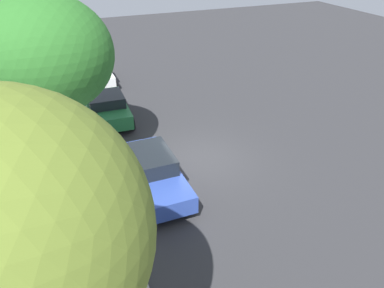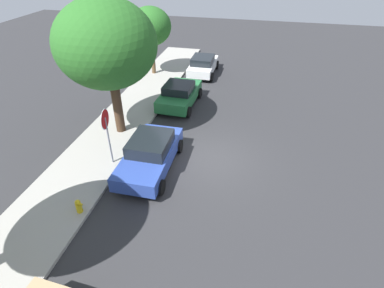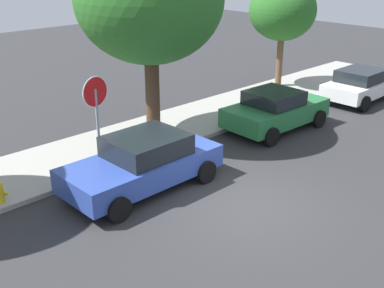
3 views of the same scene
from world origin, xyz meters
The scene contains 8 objects.
ground_plane centered at (0.00, 0.00, 0.00)m, with size 60.00×60.00×0.00m, color #2D2D30.
sidewalk_curb centered at (0.00, 5.32, 0.07)m, with size 32.00×3.08×0.14m, color #9E9B93.
stop_sign centered at (-1.43, 4.23, 1.96)m, with size 0.88×0.14×2.81m.
parked_car_blue centered at (-1.22, 2.46, 0.75)m, with size 4.35×2.13×1.48m.
parked_car_green centered at (4.98, 2.79, 0.73)m, with size 3.98×2.18×1.44m.
parked_car_white centered at (10.42, 2.42, 0.71)m, with size 3.83×1.96×1.36m.
street_tree_mid_block centered at (9.50, 6.05, 3.48)m, with size 2.95×2.95×4.81m.
fire_hydrant centered at (-4.49, 4.10, 0.36)m, with size 0.30×0.22×0.72m.
Camera 3 is at (-8.35, -6.88, 6.07)m, focal length 45.00 mm.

